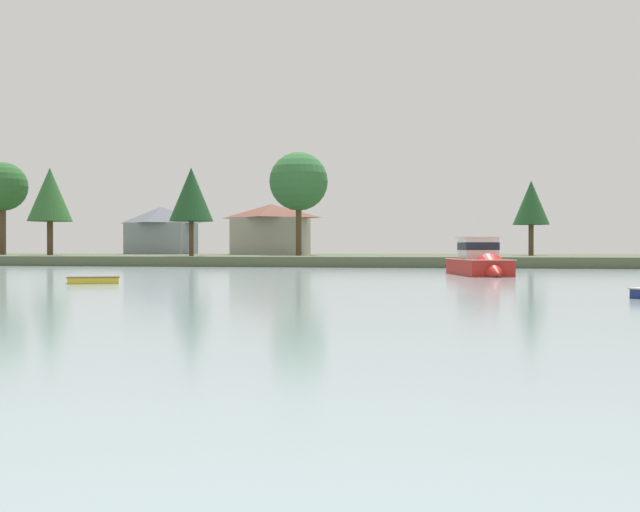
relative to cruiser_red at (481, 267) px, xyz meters
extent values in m
cube|color=#4C563D|center=(-10.91, 46.66, -0.07)|extent=(203.81, 52.24, 1.10)
cube|color=#B2231E|center=(-0.22, 0.90, -0.35)|extent=(4.99, 9.30, 1.86)
cone|color=#B2231E|center=(0.82, -3.40, -0.35)|extent=(3.21, 3.04, 2.70)
cube|color=silver|center=(-0.22, 0.90, 0.55)|extent=(5.15, 9.50, 0.05)
cube|color=silver|center=(-0.24, 1.00, 1.36)|extent=(3.03, 3.44, 1.56)
cube|color=#19232D|center=(-0.24, 1.00, 1.52)|extent=(3.09, 3.50, 0.56)
cube|color=beige|center=(-0.24, 1.00, 2.17)|extent=(3.48, 3.87, 0.06)
cylinder|color=silver|center=(-0.24, 1.00, 2.87)|extent=(0.03, 0.03, 1.34)
cube|color=gold|center=(-21.36, -17.62, -0.51)|extent=(2.98, 2.27, 0.50)
cube|color=brown|center=(-21.36, -17.62, -0.26)|extent=(3.12, 2.40, 0.05)
cube|color=tan|center=(-21.36, -17.62, -0.30)|extent=(0.53, 0.96, 0.03)
cylinder|color=brown|center=(-22.48, 37.71, 4.36)|extent=(0.73, 0.73, 7.76)
sphere|color=#336B38|center=(-22.48, 37.71, 9.92)|extent=(7.46, 7.46, 7.46)
cylinder|color=brown|center=(-33.25, 28.13, 3.86)|extent=(0.55, 0.55, 6.76)
cone|color=#1E4723|center=(-33.25, 28.13, 7.75)|extent=(5.17, 5.17, 6.32)
cylinder|color=brown|center=(6.39, 40.93, 3.63)|extent=(0.62, 0.62, 6.30)
cone|color=#235128|center=(6.39, 40.93, 7.07)|extent=(4.48, 4.48, 5.47)
cylinder|color=brown|center=(-67.01, 41.29, 4.60)|extent=(0.89, 0.89, 8.24)
sphere|color=#2D602D|center=(-67.01, 41.29, 10.30)|extent=(7.02, 7.02, 7.02)
cylinder|color=brown|center=(-55.82, 35.15, 4.21)|extent=(0.78, 0.78, 7.44)
cone|color=#2D602D|center=(-55.82, 35.15, 8.56)|extent=(5.83, 5.83, 7.13)
cube|color=#9E998E|center=(-29.13, 48.82, 3.11)|extent=(9.80, 8.21, 5.26)
pyramid|color=brown|center=(-29.13, 48.82, 6.73)|extent=(10.59, 8.86, 1.98)
cube|color=gray|center=(-48.64, 55.18, 2.92)|extent=(9.38, 7.35, 4.87)
pyramid|color=#565B66|center=(-48.64, 55.18, 6.64)|extent=(10.13, 7.94, 2.59)
camera|label=1|loc=(-0.49, -56.69, 1.33)|focal=42.71mm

